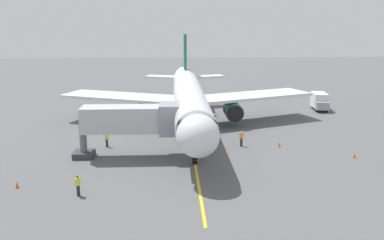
{
  "coord_description": "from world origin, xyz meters",
  "views": [
    {
      "loc": [
        2.43,
        51.1,
        13.03
      ],
      "look_at": [
        0.17,
        9.21,
        3.0
      ],
      "focal_mm": 37.62,
      "sensor_mm": 36.0,
      "label": 1
    }
  ],
  "objects_px": {
    "baggage_cart_starboard_side": "(91,118)",
    "box_truck_rear_apron": "(320,101)",
    "safety_cone_nose_right": "(225,151)",
    "safety_cone_wing_port": "(279,144)",
    "belt_loader_portside": "(204,107)",
    "jet_bridge": "(139,120)",
    "airplane": "(189,97)",
    "safety_cone_wing_starboard": "(17,185)",
    "safety_cone_nose_left": "(354,155)",
    "ground_crew_loader": "(107,139)",
    "ground_crew_marshaller": "(78,185)",
    "ground_crew_wing_walker": "(241,138)"
  },
  "relations": [
    {
      "from": "baggage_cart_starboard_side",
      "to": "safety_cone_nose_right",
      "type": "xyz_separation_m",
      "value": [
        -16.48,
        14.42,
        -0.38
      ]
    },
    {
      "from": "ground_crew_loader",
      "to": "baggage_cart_starboard_side",
      "type": "height_order",
      "value": "ground_crew_loader"
    },
    {
      "from": "ground_crew_loader",
      "to": "safety_cone_wing_port",
      "type": "bearing_deg",
      "value": 177.21
    },
    {
      "from": "safety_cone_nose_left",
      "to": "safety_cone_wing_starboard",
      "type": "xyz_separation_m",
      "value": [
        30.83,
        5.86,
        0.0
      ]
    },
    {
      "from": "belt_loader_portside",
      "to": "airplane",
      "type": "bearing_deg",
      "value": 74.62
    },
    {
      "from": "safety_cone_wing_port",
      "to": "safety_cone_wing_starboard",
      "type": "bearing_deg",
      "value": 22.43
    },
    {
      "from": "airplane",
      "to": "belt_loader_portside",
      "type": "bearing_deg",
      "value": -105.38
    },
    {
      "from": "ground_crew_wing_walker",
      "to": "baggage_cart_starboard_side",
      "type": "relative_size",
      "value": 0.64
    },
    {
      "from": "jet_bridge",
      "to": "box_truck_rear_apron",
      "type": "relative_size",
      "value": 2.38
    },
    {
      "from": "jet_bridge",
      "to": "belt_loader_portside",
      "type": "xyz_separation_m",
      "value": [
        -8.17,
        -21.19,
        -3.05
      ]
    },
    {
      "from": "ground_crew_marshaller",
      "to": "safety_cone_nose_right",
      "type": "height_order",
      "value": "ground_crew_marshaller"
    },
    {
      "from": "box_truck_rear_apron",
      "to": "safety_cone_wing_port",
      "type": "relative_size",
      "value": 8.73
    },
    {
      "from": "box_truck_rear_apron",
      "to": "safety_cone_nose_right",
      "type": "relative_size",
      "value": 8.73
    },
    {
      "from": "ground_crew_marshaller",
      "to": "safety_cone_nose_right",
      "type": "bearing_deg",
      "value": -142.35
    },
    {
      "from": "belt_loader_portside",
      "to": "safety_cone_nose_right",
      "type": "height_order",
      "value": "belt_loader_portside"
    },
    {
      "from": "ground_crew_loader",
      "to": "belt_loader_portside",
      "type": "relative_size",
      "value": 0.36
    },
    {
      "from": "jet_bridge",
      "to": "ground_crew_marshaller",
      "type": "xyz_separation_m",
      "value": [
        4.13,
        9.41,
        -2.88
      ]
    },
    {
      "from": "jet_bridge",
      "to": "safety_cone_nose_right",
      "type": "relative_size",
      "value": 20.74
    },
    {
      "from": "baggage_cart_starboard_side",
      "to": "safety_cone_wing_port",
      "type": "distance_m",
      "value": 25.87
    },
    {
      "from": "ground_crew_loader",
      "to": "safety_cone_nose_left",
      "type": "height_order",
      "value": "ground_crew_loader"
    },
    {
      "from": "jet_bridge",
      "to": "safety_cone_wing_port",
      "type": "distance_m",
      "value": 15.5
    },
    {
      "from": "airplane",
      "to": "ground_crew_loader",
      "type": "bearing_deg",
      "value": 40.26
    },
    {
      "from": "ground_crew_marshaller",
      "to": "safety_cone_nose_right",
      "type": "relative_size",
      "value": 3.11
    },
    {
      "from": "ground_crew_loader",
      "to": "safety_cone_nose_left",
      "type": "bearing_deg",
      "value": 168.54
    },
    {
      "from": "belt_loader_portside",
      "to": "safety_cone_nose_right",
      "type": "relative_size",
      "value": 8.54
    },
    {
      "from": "ground_crew_loader",
      "to": "safety_cone_nose_left",
      "type": "relative_size",
      "value": 3.11
    },
    {
      "from": "safety_cone_nose_right",
      "to": "safety_cone_wing_port",
      "type": "bearing_deg",
      "value": -162.39
    },
    {
      "from": "ground_crew_wing_walker",
      "to": "ground_crew_marshaller",
      "type": "bearing_deg",
      "value": 39.41
    },
    {
      "from": "airplane",
      "to": "box_truck_rear_apron",
      "type": "relative_size",
      "value": 8.37
    },
    {
      "from": "baggage_cart_starboard_side",
      "to": "box_truck_rear_apron",
      "type": "relative_size",
      "value": 0.56
    },
    {
      "from": "ground_crew_loader",
      "to": "belt_loader_portside",
      "type": "xyz_separation_m",
      "value": [
        -12.02,
        -17.81,
        -0.17
      ]
    },
    {
      "from": "baggage_cart_starboard_side",
      "to": "safety_cone_nose_right",
      "type": "relative_size",
      "value": 4.88
    },
    {
      "from": "ground_crew_marshaller",
      "to": "ground_crew_wing_walker",
      "type": "bearing_deg",
      "value": -140.59
    },
    {
      "from": "jet_bridge",
      "to": "safety_cone_nose_left",
      "type": "distance_m",
      "value": 21.71
    },
    {
      "from": "belt_loader_portside",
      "to": "safety_cone_nose_left",
      "type": "relative_size",
      "value": 8.54
    },
    {
      "from": "airplane",
      "to": "safety_cone_wing_port",
      "type": "relative_size",
      "value": 73.13
    },
    {
      "from": "jet_bridge",
      "to": "box_truck_rear_apron",
      "type": "distance_m",
      "value": 33.76
    },
    {
      "from": "jet_bridge",
      "to": "ground_crew_marshaller",
      "type": "distance_m",
      "value": 10.67
    },
    {
      "from": "jet_bridge",
      "to": "airplane",
      "type": "bearing_deg",
      "value": -115.79
    },
    {
      "from": "jet_bridge",
      "to": "safety_cone_nose_right",
      "type": "height_order",
      "value": "jet_bridge"
    },
    {
      "from": "ground_crew_loader",
      "to": "safety_cone_nose_right",
      "type": "height_order",
      "value": "ground_crew_loader"
    },
    {
      "from": "safety_cone_nose_left",
      "to": "safety_cone_wing_starboard",
      "type": "height_order",
      "value": "same"
    },
    {
      "from": "ground_crew_wing_walker",
      "to": "airplane",
      "type": "bearing_deg",
      "value": -57.55
    },
    {
      "from": "ground_crew_wing_walker",
      "to": "belt_loader_portside",
      "type": "distance_m",
      "value": 18.53
    },
    {
      "from": "belt_loader_portside",
      "to": "baggage_cart_starboard_side",
      "type": "distance_m",
      "value": 17.12
    },
    {
      "from": "box_truck_rear_apron",
      "to": "safety_cone_nose_left",
      "type": "height_order",
      "value": "box_truck_rear_apron"
    },
    {
      "from": "box_truck_rear_apron",
      "to": "safety_cone_wing_starboard",
      "type": "relative_size",
      "value": 8.73
    },
    {
      "from": "belt_loader_portside",
      "to": "ground_crew_loader",
      "type": "bearing_deg",
      "value": 55.97
    },
    {
      "from": "airplane",
      "to": "jet_bridge",
      "type": "height_order",
      "value": "airplane"
    },
    {
      "from": "jet_bridge",
      "to": "belt_loader_portside",
      "type": "relative_size",
      "value": 2.43
    }
  ]
}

